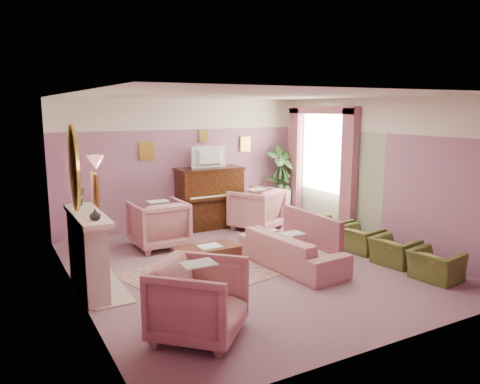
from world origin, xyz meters
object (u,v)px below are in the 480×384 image
sofa (292,243)px  olive_chair_d (331,226)px  olive_chair_c (360,236)px  television (210,155)px  floral_armchair_left (159,222)px  floral_armchair_front (199,296)px  piano (210,198)px  coffee_table (207,260)px  floral_armchair_right (257,207)px  olive_chair_b (395,247)px  side_table (279,205)px  olive_chair_a (436,261)px

sofa → olive_chair_d: size_ratio=2.84×
olive_chair_c → olive_chair_d: (0.00, 0.82, 0.00)m
television → floral_armchair_left: television is taller
floral_armchair_front → piano: bearing=63.4°
piano → coffee_table: size_ratio=1.40×
sofa → olive_chair_c: (1.59, 0.09, -0.10)m
coffee_table → olive_chair_c: bearing=-5.5°
floral_armchair_right → olive_chair_b: floral_armchair_right is taller
coffee_table → side_table: side_table is taller
piano → television: (0.00, -0.05, 0.95)m
sofa → olive_chair_c: size_ratio=2.84×
floral_armchair_left → olive_chair_a: size_ratio=1.40×
coffee_table → floral_armchair_front: size_ratio=1.01×
floral_armchair_right → olive_chair_d: (0.83, -1.49, -0.19)m
olive_chair_b → floral_armchair_left: bearing=137.5°
floral_armchair_right → olive_chair_d: bearing=-60.7°
piano → olive_chair_b: (1.65, -3.76, -0.34)m
olive_chair_b → side_table: side_table is taller
television → floral_armchair_right: television is taller
olive_chair_a → olive_chair_d: size_ratio=1.00×
olive_chair_a → side_table: side_table is taller
olive_chair_b → side_table: bearing=88.4°
floral_armchair_right → olive_chair_c: floral_armchair_right is taller
floral_armchair_left → olive_chair_c: floral_armchair_left is taller
television → sofa: 3.21m
piano → olive_chair_a: size_ratio=1.98×
floral_armchair_left → olive_chair_d: 3.37m
piano → sofa: 3.04m
sofa → olive_chair_b: sofa is taller
side_table → olive_chair_b: bearing=-91.6°
floral_armchair_front → olive_chair_b: size_ratio=1.40×
sofa → olive_chair_b: 1.75m
coffee_table → side_table: (3.06, 2.54, 0.12)m
floral_armchair_front → side_table: bearing=47.6°
piano → floral_armchair_right: piano is taller
floral_armchair_left → olive_chair_d: bearing=-21.5°
floral_armchair_left → floral_armchair_right: (2.30, 0.25, 0.00)m
olive_chair_a → olive_chair_d: same height
piano → floral_armchair_front: (-2.25, -4.50, -0.15)m
piano → television: 0.95m
television → coffee_table: television is taller
floral_armchair_right → sofa: bearing=-107.5°
piano → olive_chair_b: bearing=-66.3°
floral_armchair_left → side_table: bearing=13.4°
olive_chair_c → coffee_table: bearing=174.5°
sofa → olive_chair_b: (1.59, -0.73, -0.10)m
piano → olive_chair_d: 2.71m
floral_armchair_right → olive_chair_a: bearing=-78.1°
olive_chair_d → side_table: bearing=87.0°
floral_armchair_left → floral_armchair_front: 3.69m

